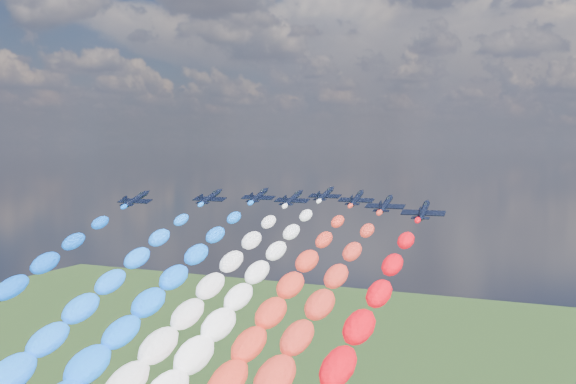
% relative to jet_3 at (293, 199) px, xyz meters
% --- Properties ---
extents(jet_0, '(8.47, 11.57, 5.69)m').
position_rel_jet_3_xyz_m(jet_0, '(-32.98, -16.62, 0.00)').
color(jet_0, black).
extents(jet_1, '(8.80, 11.81, 5.69)m').
position_rel_jet_3_xyz_m(jet_1, '(-19.99, -4.35, 0.00)').
color(jet_1, black).
extents(trail_1, '(7.34, 118.41, 53.97)m').
position_rel_jet_3_xyz_m(trail_1, '(-19.99, -64.46, -24.71)').
color(trail_1, '#116DFD').
extents(jet_2, '(8.54, 11.62, 5.69)m').
position_rel_jet_3_xyz_m(jet_2, '(-11.30, 4.67, 0.00)').
color(jet_2, black).
extents(trail_2, '(7.34, 118.41, 53.97)m').
position_rel_jet_3_xyz_m(trail_2, '(-11.30, -55.45, -24.71)').
color(trail_2, '#0C68FD').
extents(jet_3, '(8.94, 11.91, 5.69)m').
position_rel_jet_3_xyz_m(jet_3, '(0.00, 0.00, 0.00)').
color(jet_3, black).
extents(trail_3, '(7.34, 118.41, 53.97)m').
position_rel_jet_3_xyz_m(trail_3, '(0.00, -60.12, -24.71)').
color(trail_3, white).
extents(jet_4, '(9.06, 11.99, 5.69)m').
position_rel_jet_3_xyz_m(jet_4, '(2.02, 16.30, 0.00)').
color(jet_4, black).
extents(trail_4, '(7.34, 118.41, 53.97)m').
position_rel_jet_3_xyz_m(trail_4, '(2.02, -43.82, -24.71)').
color(trail_4, white).
extents(jet_5, '(8.81, 11.82, 5.69)m').
position_rel_jet_3_xyz_m(jet_5, '(13.59, 6.98, 0.00)').
color(jet_5, black).
extents(trail_5, '(7.34, 118.41, 53.97)m').
position_rel_jet_3_xyz_m(trail_5, '(13.59, -53.14, -24.71)').
color(trail_5, red).
extents(jet_6, '(8.66, 11.71, 5.69)m').
position_rel_jet_3_xyz_m(jet_6, '(24.52, -6.08, 0.00)').
color(jet_6, black).
extents(jet_7, '(9.16, 12.06, 5.69)m').
position_rel_jet_3_xyz_m(jet_7, '(35.37, -17.09, 0.00)').
color(jet_7, black).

